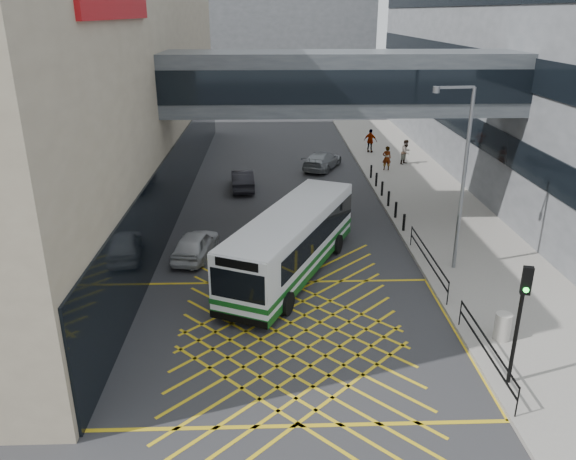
{
  "coord_description": "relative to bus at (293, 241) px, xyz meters",
  "views": [
    {
      "loc": [
        -0.7,
        -17.15,
        10.85
      ],
      "look_at": [
        0.0,
        4.0,
        2.6
      ],
      "focal_mm": 35.0,
      "sensor_mm": 36.0,
      "label": 1
    }
  ],
  "objects": [
    {
      "name": "ground",
      "position": [
        -0.24,
        -5.39,
        -1.55
      ],
      "size": [
        120.0,
        120.0,
        0.0
      ],
      "primitive_type": "plane",
      "color": "#333335"
    },
    {
      "name": "car_silver",
      "position": [
        2.9,
        17.63,
        -0.85
      ],
      "size": [
        3.62,
        4.89,
        1.4
      ],
      "primitive_type": "imported",
      "rotation": [
        0.0,
        0.0,
        2.71
      ],
      "color": "gray",
      "rests_on": "ground"
    },
    {
      "name": "litter_bin",
      "position": [
        7.08,
        -5.87,
        -0.9
      ],
      "size": [
        0.56,
        0.56,
        0.98
      ],
      "primitive_type": "cylinder",
      "color": "#ADA89E",
      "rests_on": "pavement"
    },
    {
      "name": "skybridge",
      "position": [
        2.76,
        6.61,
        5.95
      ],
      "size": [
        20.0,
        4.1,
        3.0
      ],
      "color": "#464B50",
      "rests_on": "ground"
    },
    {
      "name": "kerb_railings",
      "position": [
        5.91,
        -3.62,
        -0.67
      ],
      "size": [
        0.05,
        12.54,
        1.0
      ],
      "color": "black",
      "rests_on": "pavement"
    },
    {
      "name": "street_lamp",
      "position": [
        7.05,
        0.01,
        3.14
      ],
      "size": [
        1.81,
        0.4,
        7.95
      ],
      "rotation": [
        0.0,
        0.0,
        0.1
      ],
      "color": "slate",
      "rests_on": "pavement"
    },
    {
      "name": "box_junction",
      "position": [
        -0.24,
        -5.39,
        -1.55
      ],
      "size": [
        12.0,
        9.0,
        0.01
      ],
      "color": "gold",
      "rests_on": "ground"
    },
    {
      "name": "building_far",
      "position": [
        -2.24,
        54.61,
        7.45
      ],
      "size": [
        28.0,
        16.0,
        18.0
      ],
      "primitive_type": "cube",
      "color": "slate",
      "rests_on": "ground"
    },
    {
      "name": "bus",
      "position": [
        0.0,
        0.0,
        0.0
      ],
      "size": [
        6.39,
        10.38,
        2.9
      ],
      "rotation": [
        0.0,
        0.0,
        -0.42
      ],
      "color": "white",
      "rests_on": "ground"
    },
    {
      "name": "pedestrian_b",
      "position": [
        9.24,
        18.31,
        -0.49
      ],
      "size": [
        0.99,
        0.99,
        1.81
      ],
      "primitive_type": "imported",
      "rotation": [
        0.0,
        0.0,
        0.78
      ],
      "color": "gray",
      "rests_on": "pavement"
    },
    {
      "name": "pedestrian_c",
      "position": [
        7.21,
        22.09,
        -0.45
      ],
      "size": [
        1.23,
        1.03,
        1.88
      ],
      "primitive_type": "imported",
      "rotation": [
        0.0,
        0.0,
        2.6
      ],
      "color": "gray",
      "rests_on": "pavement"
    },
    {
      "name": "bollards",
      "position": [
        6.01,
        9.61,
        -0.94
      ],
      "size": [
        0.14,
        10.14,
        0.9
      ],
      "color": "black",
      "rests_on": "pavement"
    },
    {
      "name": "pavement",
      "position": [
        8.76,
        9.61,
        -1.47
      ],
      "size": [
        6.0,
        54.0,
        0.16
      ],
      "primitive_type": "cube",
      "color": "gray",
      "rests_on": "ground"
    },
    {
      "name": "pedestrian_a",
      "position": [
        7.46,
        16.65,
        -0.53
      ],
      "size": [
        0.69,
        0.49,
        1.73
      ],
      "primitive_type": "imported",
      "rotation": [
        0.0,
        0.0,
        3.15
      ],
      "color": "gray",
      "rests_on": "pavement"
    },
    {
      "name": "car_white",
      "position": [
        -4.49,
        1.92,
        -0.9
      ],
      "size": [
        2.37,
        4.34,
        1.31
      ],
      "primitive_type": "imported",
      "rotation": [
        0.0,
        0.0,
        2.97
      ],
      "color": "silver",
      "rests_on": "ground"
    },
    {
      "name": "car_dark",
      "position": [
        -2.74,
        12.76,
        -0.89
      ],
      "size": [
        1.99,
        4.32,
        1.31
      ],
      "primitive_type": "imported",
      "rotation": [
        0.0,
        0.0,
        3.23
      ],
      "color": "black",
      "rests_on": "ground"
    },
    {
      "name": "traffic_light",
      "position": [
        6.32,
        -8.42,
        1.23
      ],
      "size": [
        0.32,
        0.48,
        4.02
      ],
      "rotation": [
        0.0,
        0.0,
        -0.27
      ],
      "color": "black",
      "rests_on": "pavement"
    }
  ]
}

